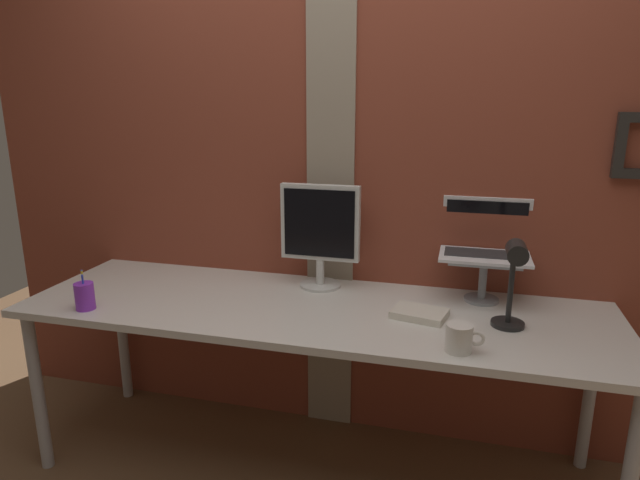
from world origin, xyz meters
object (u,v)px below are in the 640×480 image
(coffee_mug, at_px, (460,338))
(monitor, at_px, (320,229))
(laptop, at_px, (485,239))
(pen_cup, at_px, (85,296))
(desk_lamp, at_px, (514,276))

(coffee_mug, bearing_deg, monitor, 140.83)
(monitor, bearing_deg, coffee_mug, -39.17)
(laptop, xyz_separation_m, coffee_mug, (-0.08, -0.56, -0.20))
(laptop, height_order, coffee_mug, laptop)
(pen_cup, bearing_deg, laptop, 20.36)
(laptop, bearing_deg, monitor, -174.37)
(monitor, xyz_separation_m, laptop, (0.69, 0.07, -0.02))
(coffee_mug, bearing_deg, desk_lamp, 50.48)
(coffee_mug, bearing_deg, laptop, 81.95)
(monitor, distance_m, coffee_mug, 0.81)
(monitor, xyz_separation_m, coffee_mug, (0.61, -0.49, -0.21))
(desk_lamp, distance_m, coffee_mug, 0.31)
(laptop, xyz_separation_m, desk_lamp, (0.09, -0.36, -0.03))
(laptop, relative_size, pen_cup, 2.20)
(monitor, height_order, coffee_mug, monitor)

